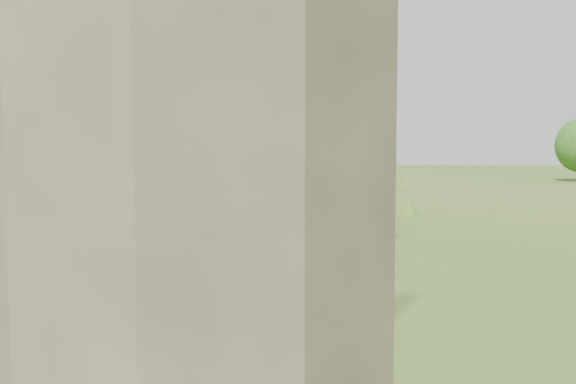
# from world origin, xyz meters

# --- Properties ---
(railbed_main) EXTENTS (3.60, 96.00, 0.57)m
(railbed_main) POSITION_xyz_m (0.00, 34.00, 0.19)
(railbed_main) COLOR #605B54
(railbed_main) RESTS_ON ground
(streetcar) EXTENTS (4.58, 12.05, 5.45)m
(streetcar) POSITION_xyz_m (-0.00, 30.58, 2.55)
(streetcar) COLOR black
(streetcar) RESTS_ON ground
(gondola) EXTENTS (3.28, 8.60, 2.80)m
(gondola) POSITION_xyz_m (0.00, 57.66, 2.07)
(gondola) COLOR black
(gondola) RESTS_ON ground
(gravel_pile) EXTENTS (2.91, 3.08, 1.06)m
(gravel_pile) POSITION_xyz_m (4.78, 52.28, 0.49)
(gravel_pile) COLOR gray
(gravel_pile) RESTS_ON ground
(utility_pole_r_1) EXTENTS (0.30, 0.30, 8.80)m
(utility_pole_r_1) POSITION_xyz_m (3.10, 5.00, 4.40)
(utility_pole_r_1) COLOR brown
(utility_pole_r_1) RESTS_ON ground
(utility_pole_r_2) EXTENTS (1.60, 0.30, 8.60)m
(utility_pole_r_2) POSITION_xyz_m (3.30, 18.00, 4.42)
(utility_pole_r_2) COLOR brown
(utility_pole_r_2) RESTS_ON ground
(utility_pole_r_3) EXTENTS (1.60, 0.30, 9.00)m
(utility_pole_r_3) POSITION_xyz_m (3.20, 31.00, 4.63)
(utility_pole_r_3) COLOR brown
(utility_pole_r_3) RESTS_ON ground
(utility_pole_r_4) EXTENTS (1.60, 0.30, 8.40)m
(utility_pole_r_4) POSITION_xyz_m (3.00, 44.00, 4.32)
(utility_pole_r_4) COLOR brown
(utility_pole_r_4) RESTS_ON ground
(utility_pole_r_5) EXTENTS (1.60, 0.30, 8.90)m
(utility_pole_r_5) POSITION_xyz_m (3.40, 57.00, 4.58)
(utility_pole_r_5) COLOR brown
(utility_pole_r_5) RESTS_ON ground
(utility_pole_r_6) EXTENTS (1.60, 0.30, 8.70)m
(utility_pole_r_6) POSITION_xyz_m (3.20, 70.00, 4.47)
(utility_pole_r_6) COLOR brown
(utility_pole_r_6) RESTS_ON ground
(utility_pole_l_a) EXTENTS (1.60, 0.30, 9.00)m
(utility_pole_l_a) POSITION_xyz_m (-4.20, 12.00, 4.63)
(utility_pole_l_a) COLOR brown
(utility_pole_l_a) RESTS_ON ground
(utility_pole_l_b) EXTENTS (1.60, 0.30, 8.60)m
(utility_pole_l_b) POSITION_xyz_m (-4.50, 40.00, 4.42)
(utility_pole_l_b) COLOR brown
(utility_pole_l_b) RESTS_ON ground
(tree_mid_a) EXTENTS (5.46, 5.46, 7.03)m
(tree_mid_a) POSITION_xyz_m (-28.00, 68.00, 4.02)
(tree_mid_a) COLOR #38281C
(tree_mid_a) RESTS_ON ground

